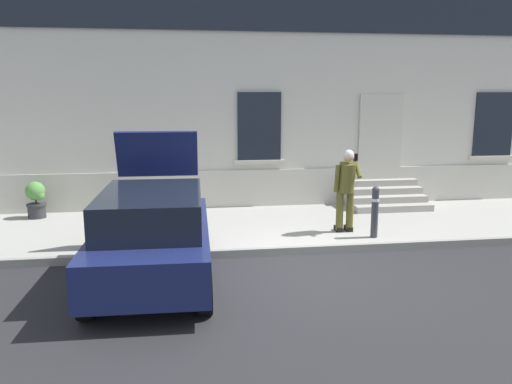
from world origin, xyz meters
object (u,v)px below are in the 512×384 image
person_on_phone (346,185)px  planter_charcoal (36,199)px  hatchback_car_navy (153,233)px  bollard_near_person (375,210)px  planter_terracotta (131,197)px

person_on_phone → planter_charcoal: size_ratio=2.03×
hatchback_car_navy → bollard_near_person: bearing=18.1°
person_on_phone → planter_charcoal: person_on_phone is taller
bollard_near_person → planter_terracotta: bearing=152.2°
hatchback_car_navy → planter_charcoal: 5.04m
bollard_near_person → planter_terracotta: (-5.02, 2.65, -0.11)m
hatchback_car_navy → planter_terracotta: size_ratio=4.78×
planter_charcoal → planter_terracotta: bearing=-1.6°
bollard_near_person → planter_charcoal: size_ratio=1.22×
planter_charcoal → planter_terracotta: size_ratio=1.00×
person_on_phone → hatchback_car_navy: bearing=-150.8°
planter_charcoal → planter_terracotta: 2.17m
bollard_near_person → person_on_phone: bearing=135.4°
bollard_near_person → hatchback_car_navy: bearing=-161.9°
bollard_near_person → planter_charcoal: bollard_near_person is taller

